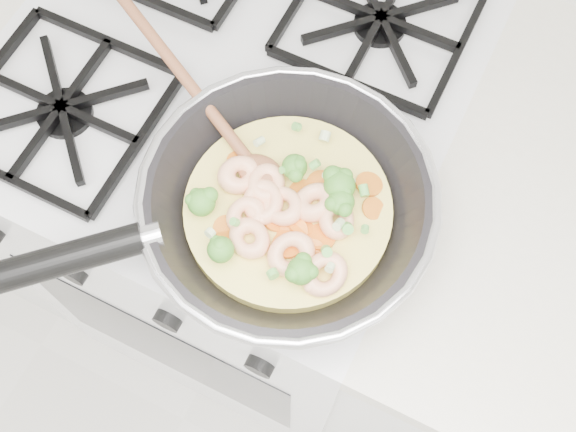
% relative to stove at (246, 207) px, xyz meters
% --- Properties ---
extents(stove, '(0.60, 0.60, 0.92)m').
position_rel_stove_xyz_m(stove, '(0.00, 0.00, 0.00)').
color(stove, silver).
rests_on(stove, ground).
extents(skillet, '(0.48, 0.41, 0.10)m').
position_rel_stove_xyz_m(skillet, '(0.16, -0.17, 0.50)').
color(skillet, black).
rests_on(skillet, stove).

